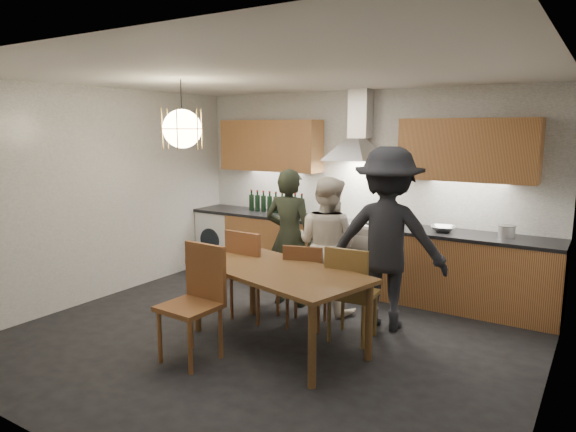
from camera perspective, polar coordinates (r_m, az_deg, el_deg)
The scene contains 17 objects.
ground at distance 5.37m, azimuth -2.17°, elevation -13.37°, with size 5.00×5.00×0.00m, color black.
room_shell at distance 4.96m, azimuth -2.30°, elevation 5.10°, with size 5.02×4.52×2.61m.
counter_run at distance 6.83m, azimuth 7.28°, elevation -4.38°, with size 5.00×0.62×0.90m.
range_stove at distance 6.84m, azimuth 7.08°, elevation -4.43°, with size 0.90×0.60×0.92m.
wall_fixtures at distance 6.75m, azimuth 7.78°, elevation 7.66°, with size 4.30×0.54×1.10m.
pendant_lamp at distance 5.50m, azimuth -11.67°, elevation 9.47°, with size 0.43×0.43×0.70m.
dining_table at distance 4.99m, azimuth -1.21°, elevation -6.87°, with size 1.99×1.33×0.77m.
chair_back_left at distance 5.68m, azimuth -4.32°, elevation -5.89°, with size 0.47×0.47×1.01m.
chair_back_mid at distance 5.43m, azimuth 1.88°, elevation -7.21°, with size 0.51×0.51×0.92m.
chair_back_right at distance 5.12m, azimuth 6.88°, elevation -7.95°, with size 0.47×0.47×0.97m.
chair_front at distance 4.82m, azimuth -10.08°, elevation -8.55°, with size 0.50×0.50×1.06m.
person_left at distance 6.10m, azimuth 0.14°, elevation -2.43°, with size 0.60×0.39×1.64m, color black.
person_mid at distance 5.93m, azimuth 4.33°, elevation -3.17°, with size 0.76×0.60×1.57m, color silver.
person_right at distance 5.48m, azimuth 10.97°, elevation -2.51°, with size 1.24×0.71×1.92m, color black.
mixing_bowl at distance 6.33m, azimuth 16.82°, elevation -1.36°, with size 0.28×0.28×0.07m, color silver.
stock_pot at distance 6.24m, azimuth 23.13°, elevation -1.61°, with size 0.18×0.18×0.13m, color silver.
wine_bottles at distance 7.37m, azimuth -1.36°, elevation 1.51°, with size 0.94×0.07×0.31m.
Camera 1 is at (2.80, -4.07, 2.11)m, focal length 32.00 mm.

